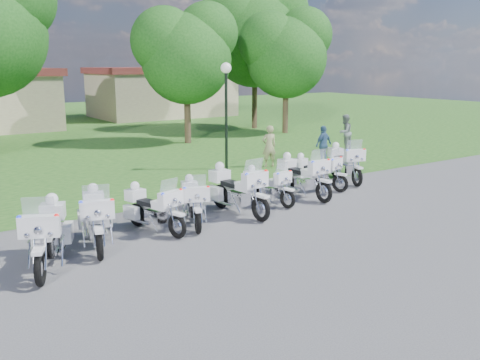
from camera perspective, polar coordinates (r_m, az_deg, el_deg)
ground at (r=15.66m, az=4.11°, el=-3.93°), size 100.00×100.00×0.00m
grass_lawn at (r=40.13m, az=-20.60°, el=5.24°), size 100.00×48.00×0.01m
motorcycle_0 at (r=12.43m, az=-19.82°, el=-5.40°), size 1.53×2.47×1.77m
motorcycle_1 at (r=13.47m, az=-15.12°, el=-3.89°), size 1.28×2.48×1.71m
motorcycle_2 at (r=14.35m, az=-9.31°, el=-2.94°), size 1.12×2.22×1.52m
motorcycle_3 at (r=14.88m, az=-5.06°, el=-2.26°), size 1.28×2.17×1.54m
motorcycle_4 at (r=15.81m, az=-0.39°, el=-0.99°), size 0.99×2.63×1.76m
motorcycle_5 at (r=17.02m, az=2.85°, el=-0.54°), size 0.93×2.09×1.42m
motorcycle_6 at (r=17.98m, az=6.63°, el=0.48°), size 0.85×2.55×1.71m
motorcycle_7 at (r=19.22m, az=8.21°, el=0.93°), size 1.15×2.16×1.50m
motorcycle_8 at (r=20.67m, az=11.06°, el=1.85°), size 1.32×2.42×1.69m
lamp_post at (r=22.19m, az=-1.49°, el=9.57°), size 0.44×0.44×4.43m
tree_2 at (r=30.10m, az=-5.88°, el=13.63°), size 5.80×4.95×7.73m
tree_3 at (r=34.59m, az=4.88°, el=13.66°), size 5.94×5.07×7.91m
tree_4 at (r=37.16m, az=1.49°, el=15.70°), size 7.47×6.38×9.96m
building_east at (r=46.53m, az=-8.33°, el=9.30°), size 11.44×7.28×4.10m
bystander_a at (r=23.05m, az=3.12°, el=3.60°), size 0.73×0.56×1.79m
bystander_b at (r=28.11m, az=11.11°, el=5.00°), size 1.04×0.91×1.84m
bystander_c at (r=24.02m, az=8.89°, el=3.72°), size 1.05×0.57×1.71m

